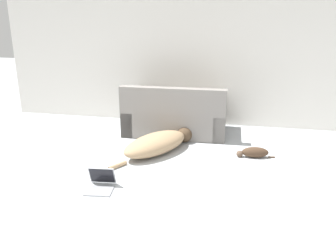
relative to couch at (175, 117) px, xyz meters
The scene contains 6 objects.
ground_plane 2.90m from the couch, 85.76° to the right, with size 20.00×20.00×0.00m, color #ADB2B7.
wall_back 1.30m from the couch, 71.68° to the left, with size 7.13×0.06×2.78m.
couch is the anchor object (origin of this frame).
dog 0.93m from the couch, 97.18° to the right, with size 1.09×1.47×0.30m.
cat 1.59m from the couch, 32.18° to the right, with size 0.58×0.19×0.16m.
laptop_open 2.25m from the couch, 104.95° to the right, with size 0.36×0.39×0.26m.
Camera 1 is at (0.82, -3.25, 2.29)m, focal length 40.00 mm.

